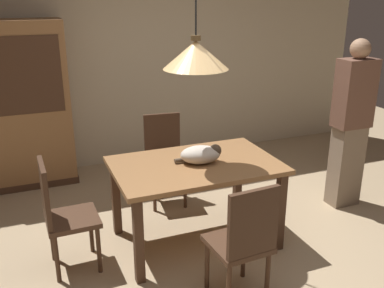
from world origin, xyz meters
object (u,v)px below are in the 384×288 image
Objects in this scene: chair_near_front at (244,239)px; chair_far_back at (164,155)px; chair_left_side at (61,212)px; pendant_lamp at (196,55)px; person_standing at (351,125)px; hutch_bookcase at (18,110)px; dining_table at (195,174)px; cat_sleeping at (202,154)px.

chair_far_back is at bearing 89.90° from chair_near_front.
pendant_lamp is (1.13, 0.00, 1.15)m from chair_left_side.
person_standing is (2.85, 0.10, 0.36)m from chair_left_side.
pendant_lamp reaches higher than chair_far_back.
chair_near_front and chair_far_back have the same top height.
hutch_bookcase is at bearing 97.00° from chair_left_side.
pendant_lamp is 0.70× the size of hutch_bookcase.
person_standing is at bearing 3.41° from dining_table.
pendant_lamp reaches higher than person_standing.
hutch_bookcase is (-1.36, 1.86, 0.24)m from dining_table.
cat_sleeping is (0.04, -0.89, 0.32)m from chair_far_back.
chair_far_back is (0.00, 1.76, 0.00)m from chair_near_front.
person_standing is at bearing 29.78° from chair_near_front.
chair_near_front is at bearing -37.70° from chair_left_side.
cat_sleeping is at bearing -87.25° from chair_far_back.
person_standing is at bearing 2.10° from chair_left_side.
pendant_lamp is at bearing -176.59° from person_standing.
hutch_bookcase is at bearing 126.08° from pendant_lamp.
dining_table is at bearing -90.55° from chair_far_back.
dining_table is 1.01m from pendant_lamp.
chair_left_side is 2.34× the size of cat_sleeping.
chair_near_front is 0.72× the size of pendant_lamp.
pendant_lamp is at bearing 0.10° from chair_left_side.
pendant_lamp reaches higher than chair_left_side.
chair_near_front is (0.01, -0.88, -0.14)m from dining_table.
chair_far_back is 2.34× the size of cat_sleeping.
hutch_bookcase reaches higher than chair_near_front.
chair_far_back is 0.94m from cat_sleeping.
person_standing reaches higher than dining_table.
chair_near_front is at bearing -89.65° from pendant_lamp.
chair_left_side is at bearing -177.90° from person_standing.
pendant_lamp is (-0.01, 0.88, 1.15)m from chair_near_front.
person_standing reaches higher than cat_sleeping.
dining_table is at bearing 0.10° from chair_left_side.
chair_far_back is at bearing 89.45° from dining_table.
pendant_lamp is 0.76× the size of person_standing.
chair_left_side is 1.00× the size of chair_far_back.
dining_table is at bearing -53.92° from hutch_bookcase.
person_standing reaches higher than chair_left_side.
person_standing is (1.72, 0.10, -0.80)m from pendant_lamp.
pendant_lamp is 2.43m from hutch_bookcase.
pendant_lamp is (-0.05, 0.01, 0.84)m from cat_sleeping.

